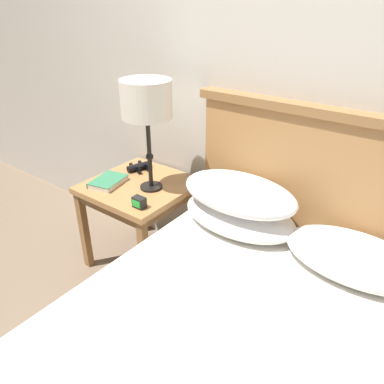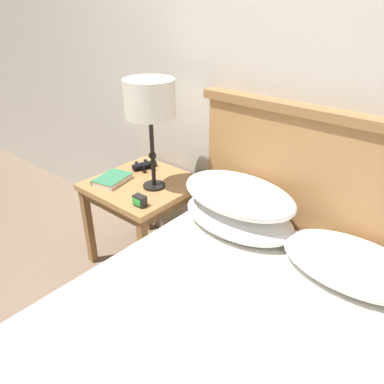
% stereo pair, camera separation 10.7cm
% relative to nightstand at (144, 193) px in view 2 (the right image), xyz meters
% --- Properties ---
extents(ground_plane, '(20.00, 20.00, 0.00)m').
position_rel_nightstand_xyz_m(ground_plane, '(0.68, -0.59, -0.49)').
color(ground_plane, '#7A6651').
rests_on(ground_plane, ground).
extents(wall_back, '(8.00, 0.06, 2.60)m').
position_rel_nightstand_xyz_m(wall_back, '(0.68, 0.34, 0.81)').
color(wall_back, beige).
rests_on(wall_back, ground_plane).
extents(nightstand, '(0.58, 0.58, 0.57)m').
position_rel_nightstand_xyz_m(nightstand, '(0.00, 0.00, 0.00)').
color(nightstand, '#AD7A47').
rests_on(nightstand, ground_plane).
extents(bed, '(1.35, 2.02, 1.12)m').
position_rel_nightstand_xyz_m(bed, '(0.95, -0.61, -0.20)').
color(bed, brown).
rests_on(bed, ground_plane).
extents(table_lamp, '(0.27, 0.27, 0.62)m').
position_rel_nightstand_xyz_m(table_lamp, '(0.10, 0.00, 0.58)').
color(table_lamp, black).
rests_on(table_lamp, nightstand).
extents(book_on_nightstand, '(0.19, 0.24, 0.03)m').
position_rel_nightstand_xyz_m(book_on_nightstand, '(-0.14, -0.12, 0.09)').
color(book_on_nightstand, silver).
rests_on(book_on_nightstand, nightstand).
extents(binoculars_pair, '(0.15, 0.16, 0.05)m').
position_rel_nightstand_xyz_m(binoculars_pair, '(-0.13, 0.14, 0.10)').
color(binoculars_pair, black).
rests_on(binoculars_pair, nightstand).
extents(alarm_clock, '(0.07, 0.05, 0.06)m').
position_rel_nightstand_xyz_m(alarm_clock, '(0.20, -0.20, 0.11)').
color(alarm_clock, black).
rests_on(alarm_clock, nightstand).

